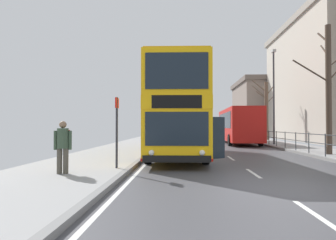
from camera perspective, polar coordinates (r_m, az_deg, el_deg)
ground at (r=8.12m, az=15.02°, el=-12.24°), size 15.80×140.00×0.20m
double_decker_bus_main at (r=16.29m, az=1.63°, el=1.47°), size 3.44×11.58×4.49m
background_bus_far_lane at (r=28.24m, az=13.16°, el=-0.92°), size 2.89×10.55×3.12m
pedestrian_railing_far_kerb at (r=21.62m, az=21.29°, el=-3.02°), size 0.05×22.75×1.10m
pedestrian_companion at (r=9.85m, az=-19.25°, el=-4.16°), size 0.55×0.56×1.62m
bus_stop_sign_near at (r=10.68m, az=-9.67°, el=-0.76°), size 0.08×0.44×2.48m
street_lamp_far_side at (r=26.03m, az=19.38°, el=5.49°), size 0.28×0.60×7.68m
bare_tree_far_00 at (r=33.82m, az=18.08°, el=1.94°), size 2.25×1.86×6.60m
bare_tree_far_01 at (r=17.99m, az=28.04°, el=5.89°), size 2.91×2.11×7.29m
background_building_00 at (r=51.83m, az=20.65°, el=2.08°), size 14.17×12.97×8.89m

